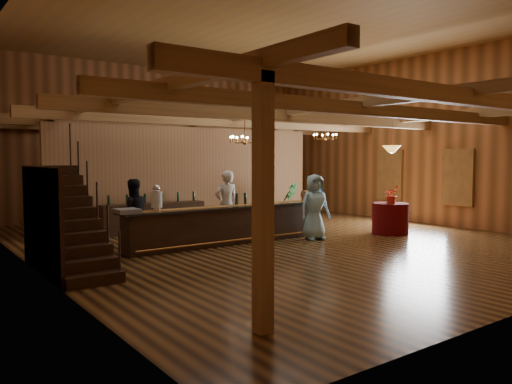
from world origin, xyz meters
TOP-DOWN VIEW (x-y plane):
  - floor at (0.00, 0.00)m, footprint 14.00×14.00m
  - ceiling at (0.00, 0.00)m, footprint 14.00×14.00m
  - wall_back at (0.00, 7.00)m, footprint 12.00×0.10m
  - wall_left at (-6.00, 0.00)m, footprint 0.10×14.00m
  - wall_right at (6.00, 0.00)m, footprint 0.10×14.00m
  - beam_grid at (0.00, 0.51)m, footprint 11.90×13.90m
  - support_posts at (0.00, -0.50)m, footprint 9.20×10.20m
  - partition_wall at (-0.50, 3.50)m, footprint 9.00×0.18m
  - window_right_front at (5.95, -1.60)m, footprint 0.12×1.05m
  - window_right_back at (5.95, 1.00)m, footprint 0.12×1.05m
  - staircase at (-5.45, -0.74)m, footprint 1.00×2.80m
  - backroom_boxes at (-0.29, 5.50)m, footprint 4.10×0.60m
  - tasting_bar at (-1.37, 0.12)m, footprint 5.68×0.74m
  - beverage_dispenser at (-3.29, 0.16)m, footprint 0.26×0.26m
  - glass_rack_tray at (-4.04, 0.07)m, footprint 0.50×0.50m
  - raffle_drum at (1.21, 0.08)m, footprint 0.34×0.24m
  - bar_bottle_0 at (-1.05, 0.23)m, footprint 0.07×0.07m
  - bar_bottle_1 at (-0.78, 0.23)m, footprint 0.07×0.07m
  - backbar_shelf at (-2.09, 2.97)m, footprint 3.06×0.66m
  - round_table at (3.21, -1.25)m, footprint 1.01×1.01m
  - chandelier_left at (-0.50, 0.63)m, footprint 0.80×0.80m
  - chandelier_right at (3.68, 1.92)m, footprint 0.80×0.80m
  - pendant_lamp at (3.21, -1.25)m, footprint 0.52×0.52m
  - bartender at (-0.96, 0.84)m, footprint 0.72×0.53m
  - staff_second at (-3.54, 0.97)m, footprint 0.88×0.73m
  - guest at (0.81, -0.70)m, footprint 0.94×0.72m
  - floor_plant at (2.42, 2.33)m, footprint 0.83×0.71m
  - table_flowers at (3.06, -1.37)m, footprint 0.55×0.51m
  - table_vase at (3.29, -1.18)m, footprint 0.20×0.20m

SIDE VIEW (x-z plane):
  - floor at x=0.00m, z-range 0.00..0.00m
  - backbar_shelf at x=-2.09m, z-range 0.00..0.85m
  - round_table at x=3.21m, z-range 0.00..0.88m
  - tasting_bar at x=-1.37m, z-range 0.00..0.96m
  - backroom_boxes at x=-0.29m, z-range -0.02..1.08m
  - floor_plant at x=2.42m, z-range 0.00..1.36m
  - staff_second at x=-3.54m, z-range 0.00..1.66m
  - guest at x=0.81m, z-range 0.00..1.73m
  - bartender at x=-0.96m, z-range 0.00..1.82m
  - glass_rack_tray at x=-4.04m, z-range 0.95..1.05m
  - staircase at x=-5.45m, z-range 0.00..2.00m
  - table_vase at x=3.29m, z-range 0.88..1.19m
  - bar_bottle_0 at x=-1.05m, z-range 0.95..1.25m
  - bar_bottle_1 at x=-0.78m, z-range 0.95..1.25m
  - raffle_drum at x=1.21m, z-range 0.97..1.27m
  - table_flowers at x=3.06m, z-range 0.88..1.38m
  - beverage_dispenser at x=-3.29m, z-range 0.93..1.53m
  - window_right_front at x=5.95m, z-range 0.67..2.42m
  - window_right_back at x=5.95m, z-range 0.67..2.42m
  - partition_wall at x=-0.50m, z-range 0.00..3.10m
  - support_posts at x=0.00m, z-range 0.00..3.20m
  - pendant_lamp at x=3.21m, z-range 1.95..2.85m
  - chandelier_left at x=-0.50m, z-range 2.30..3.01m
  - wall_back at x=0.00m, z-range 0.00..5.50m
  - wall_left at x=-6.00m, z-range 0.00..5.50m
  - wall_right at x=6.00m, z-range 0.00..5.50m
  - chandelier_right at x=3.68m, z-range 2.63..3.11m
  - beam_grid at x=0.00m, z-range 3.05..3.44m
  - ceiling at x=0.00m, z-range 5.50..5.50m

